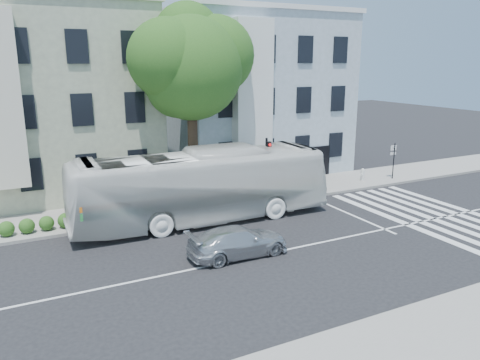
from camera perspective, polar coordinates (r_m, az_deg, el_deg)
ground at (r=19.99m, az=3.48°, el=-8.94°), size 120.00×120.00×0.00m
sidewalk_far at (r=26.75m, az=-5.20°, el=-2.73°), size 80.00×4.00×0.15m
sidewalk_near at (r=14.47m, az=20.65°, el=-19.35°), size 80.00×4.00×0.15m
building_left at (r=30.99m, az=-22.72°, el=8.81°), size 12.00×10.00×11.00m
building_right at (r=34.96m, az=1.10°, el=10.39°), size 12.00×10.00×11.00m
street_tree at (r=26.29m, az=-6.08°, el=14.12°), size 7.30×5.90×11.10m
bus at (r=23.46m, az=-4.68°, el=-0.70°), size 3.42×13.19×3.65m
sedan at (r=19.54m, az=-0.23°, el=-7.50°), size 1.78×4.30×1.24m
hedge at (r=23.97m, az=-18.47°, el=-4.40°), size 8.06×4.35×0.70m
traffic_signal at (r=25.77m, az=3.33°, el=2.14°), size 0.40×0.52×3.81m
fire_hydrant at (r=32.13m, az=14.72°, el=0.67°), size 0.47×0.32×0.83m
far_sign_pole at (r=33.08m, az=18.21°, el=2.80°), size 0.44×0.17×2.43m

